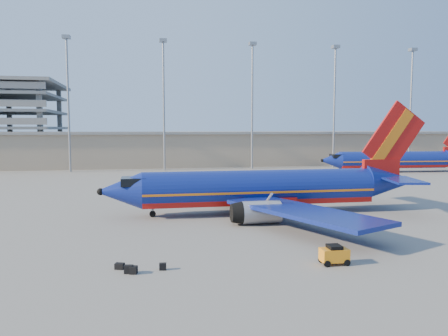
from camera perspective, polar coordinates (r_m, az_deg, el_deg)
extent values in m
plane|color=slate|center=(53.10, 0.24, -4.93)|extent=(220.00, 220.00, 0.00)
cube|color=gray|center=(111.25, -0.36, 2.46)|extent=(120.00, 15.00, 8.00)
cube|color=slate|center=(111.13, -0.36, 4.63)|extent=(122.00, 16.00, 0.60)
cylinder|color=gray|center=(98.60, -19.66, 7.62)|extent=(0.44, 0.44, 28.00)
cube|color=gray|center=(100.30, -19.91, 15.80)|extent=(1.60, 1.60, 0.70)
cylinder|color=gray|center=(97.56, -7.86, 7.90)|extent=(0.44, 0.44, 28.00)
cube|color=gray|center=(99.27, -7.97, 16.17)|extent=(1.60, 1.60, 0.70)
cylinder|color=gray|center=(100.57, 3.70, 7.86)|extent=(0.44, 0.44, 28.00)
cube|color=gray|center=(102.23, 3.75, 15.89)|extent=(1.60, 1.60, 0.70)
cylinder|color=gray|center=(107.28, 14.20, 7.54)|extent=(0.44, 0.44, 28.00)
cube|color=gray|center=(108.84, 14.37, 15.08)|extent=(1.60, 1.60, 0.70)
cylinder|color=gray|center=(117.07, 23.19, 7.08)|extent=(0.44, 0.44, 28.00)
cube|color=gray|center=(118.50, 23.44, 14.00)|extent=(1.60, 1.60, 0.70)
cylinder|color=navy|center=(48.09, 4.59, -2.58)|extent=(25.28, 3.99, 3.90)
cube|color=#AA110D|center=(48.24, 4.58, -3.76)|extent=(25.28, 3.25, 1.37)
cube|color=orange|center=(48.13, 4.59, -2.89)|extent=(25.28, 4.03, 0.23)
cone|color=navy|center=(46.53, -13.38, -2.97)|extent=(4.44, 3.91, 3.90)
cube|color=black|center=(46.35, -11.72, -1.72)|extent=(2.54, 2.75, 0.84)
cone|color=navy|center=(54.10, 20.53, -1.63)|extent=(5.49, 3.92, 3.90)
cube|color=#AA110D|center=(53.52, 19.80, -0.15)|extent=(4.42, 0.59, 2.32)
cube|color=#AA110D|center=(54.08, 21.28, 3.77)|extent=(7.73, 0.36, 8.40)
cube|color=orange|center=(53.97, 21.09, 3.77)|extent=(5.14, 0.46, 6.59)
cube|color=navy|center=(56.91, 18.33, -0.66)|extent=(4.47, 7.24, 0.23)
cube|color=navy|center=(50.79, 22.22, -1.46)|extent=(4.51, 7.25, 0.23)
cube|color=navy|center=(57.50, 3.71, -2.25)|extent=(11.49, 17.04, 0.37)
cube|color=navy|center=(40.02, 10.25, -5.61)|extent=(11.40, 17.06, 0.37)
cube|color=#AA110D|center=(48.44, 5.18, -4.23)|extent=(6.33, 4.13, 1.05)
cylinder|color=gray|center=(53.30, 1.73, -3.57)|extent=(3.80, 2.22, 2.21)
cylinder|color=gray|center=(42.82, 4.85, -5.76)|extent=(3.80, 2.22, 2.21)
cylinder|color=gray|center=(46.84, -9.31, -5.65)|extent=(0.25, 0.25, 1.16)
cylinder|color=black|center=(46.89, -9.31, -5.94)|extent=(0.67, 0.27, 0.67)
cylinder|color=black|center=(51.49, 5.48, -4.77)|extent=(0.89, 0.58, 0.88)
cylinder|color=black|center=(46.34, 7.35, -5.91)|extent=(0.89, 0.58, 0.88)
cylinder|color=navy|center=(99.67, 21.21, 1.00)|extent=(23.60, 5.33, 3.61)
cube|color=#AA110D|center=(99.74, 21.19, 0.47)|extent=(23.55, 4.65, 1.27)
cube|color=orange|center=(99.69, 21.20, 0.86)|extent=(23.60, 5.37, 0.21)
cone|color=navy|center=(94.09, 13.77, 0.97)|extent=(4.35, 3.90, 3.61)
cube|color=black|center=(94.47, 14.50, 1.54)|extent=(2.52, 2.70, 0.78)
cube|color=navy|center=(109.50, 26.85, 1.60)|extent=(3.74, 6.58, 0.21)
cylinder|color=black|center=(99.84, 21.17, -0.26)|extent=(0.73, 0.73, 0.88)
cube|color=orange|center=(31.51, 14.20, -10.94)|extent=(1.89, 1.10, 0.89)
cube|color=black|center=(31.37, 14.22, -10.00)|extent=(0.91, 0.99, 0.31)
cylinder|color=black|center=(31.80, 12.62, -11.58)|extent=(0.47, 0.17, 0.46)
cylinder|color=black|center=(30.93, 13.32, -12.08)|extent=(0.47, 0.17, 0.46)
cylinder|color=black|center=(32.35, 15.00, -11.34)|extent=(0.47, 0.17, 0.46)
cylinder|color=black|center=(31.50, 15.76, -11.82)|extent=(0.47, 0.17, 0.46)
cube|color=black|center=(29.58, -12.35, -12.80)|extent=(0.61, 0.48, 0.53)
cube|color=black|center=(29.44, -11.74, -12.91)|extent=(0.56, 0.54, 0.50)
cube|color=black|center=(29.86, -8.00, -12.62)|extent=(0.48, 0.35, 0.46)
cube|color=black|center=(30.54, -13.47, -12.36)|extent=(0.70, 0.58, 0.41)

